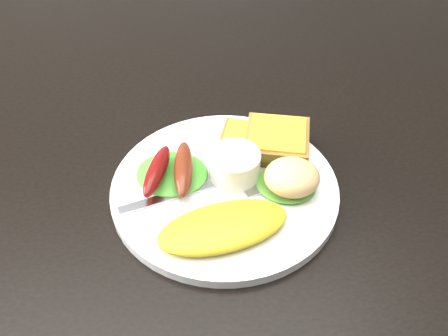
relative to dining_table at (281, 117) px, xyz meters
The scene contains 13 objects.
dining_table is the anchor object (origin of this frame).
dining_chair 0.79m from the dining_table, 87.31° to the left, with size 0.42×0.42×0.05m, color tan.
plate 0.20m from the dining_table, 119.95° to the right, with size 0.27×0.27×0.01m, color white.
lettuce_left 0.22m from the dining_table, 137.46° to the right, with size 0.09×0.08×0.01m, color #388E22.
lettuce_right 0.18m from the dining_table, 97.75° to the right, with size 0.07×0.07×0.01m, color #5B9428.
omelette 0.26m from the dining_table, 113.44° to the right, with size 0.15×0.07×0.02m, color gold.
sausage_a 0.24m from the dining_table, 138.28° to the right, with size 0.02×0.09×0.02m, color maroon.
sausage_b 0.22m from the dining_table, 132.96° to the right, with size 0.02×0.09×0.02m, color brown.
ramekin 0.18m from the dining_table, 118.84° to the right, with size 0.06×0.06×0.04m, color white.
toast_a 0.12m from the dining_table, 121.63° to the right, with size 0.07×0.07×0.01m, color #915C2F.
toast_b 0.12m from the dining_table, 103.30° to the right, with size 0.08×0.08×0.01m, color olive.
potato_salad 0.19m from the dining_table, 96.19° to the right, with size 0.07×0.06×0.03m, color beige.
fork 0.24m from the dining_table, 129.96° to the right, with size 0.15×0.01×0.00m, color #ADAFB7.
Camera 1 is at (-0.13, -0.61, 1.21)m, focal length 42.00 mm.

